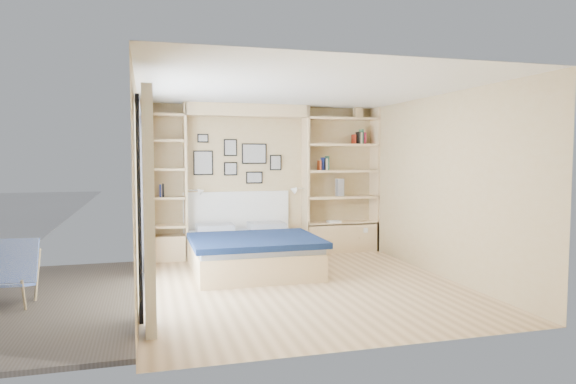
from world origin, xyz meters
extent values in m
plane|color=#D7B285|center=(0.00, 0.00, 0.00)|extent=(4.50, 4.50, 0.00)
plane|color=tan|center=(0.00, 2.25, 1.25)|extent=(4.00, 0.00, 4.00)
plane|color=tan|center=(0.00, -2.25, 1.25)|extent=(4.00, 0.00, 4.00)
plane|color=tan|center=(-2.00, 0.00, 1.25)|extent=(0.00, 4.50, 4.50)
plane|color=tan|center=(2.00, 0.00, 1.25)|extent=(0.00, 4.50, 4.50)
plane|color=white|center=(0.00, 0.00, 2.50)|extent=(4.50, 4.50, 0.00)
cube|color=beige|center=(-1.30, 2.08, 1.25)|extent=(0.04, 0.35, 2.50)
cube|color=beige|center=(0.70, 2.08, 1.25)|extent=(0.04, 0.35, 2.50)
cube|color=beige|center=(-0.30, 2.08, 2.40)|extent=(2.00, 0.35, 0.20)
cube|color=beige|center=(1.98, 2.08, 1.25)|extent=(0.04, 0.35, 2.50)
cube|color=beige|center=(-1.98, 2.08, 1.25)|extent=(0.04, 0.35, 2.50)
cube|color=beige|center=(1.35, 2.08, 0.25)|extent=(1.30, 0.35, 0.50)
cube|color=beige|center=(-1.65, 2.08, 0.20)|extent=(0.70, 0.35, 0.40)
cube|color=black|center=(-1.97, 0.00, 2.23)|extent=(0.04, 2.08, 0.06)
cube|color=black|center=(-1.97, 0.00, 0.03)|extent=(0.04, 2.08, 0.06)
cube|color=black|center=(-1.97, -1.02, 1.10)|extent=(0.04, 0.06, 2.20)
cube|color=black|center=(-1.97, 1.02, 1.10)|extent=(0.04, 0.06, 2.20)
cube|color=silver|center=(-1.98, 0.00, 1.12)|extent=(0.01, 2.00, 2.20)
cube|color=white|center=(-1.88, -1.30, 1.15)|extent=(0.10, 0.45, 2.30)
cube|color=white|center=(-1.88, 1.30, 1.15)|extent=(0.10, 0.45, 2.30)
cube|color=beige|center=(1.35, 2.08, 0.50)|extent=(1.30, 0.35, 0.04)
cube|color=beige|center=(1.35, 2.08, 0.95)|extent=(1.30, 0.35, 0.04)
cube|color=beige|center=(1.35, 2.08, 1.40)|extent=(1.30, 0.35, 0.04)
cube|color=beige|center=(1.35, 2.08, 1.85)|extent=(1.30, 0.35, 0.04)
cube|color=beige|center=(1.35, 2.08, 2.30)|extent=(1.30, 0.35, 0.04)
cube|color=beige|center=(-1.65, 2.08, 0.55)|extent=(0.70, 0.35, 0.04)
cube|color=beige|center=(-1.65, 2.08, 1.00)|extent=(0.70, 0.35, 0.04)
cube|color=beige|center=(-1.65, 2.08, 1.45)|extent=(0.70, 0.35, 0.04)
cube|color=beige|center=(-1.65, 2.08, 1.90)|extent=(0.70, 0.35, 0.04)
cube|color=beige|center=(-1.65, 2.08, 2.30)|extent=(0.70, 0.35, 0.04)
cube|color=beige|center=(-0.45, 1.10, 0.18)|extent=(1.67, 2.09, 0.37)
cube|color=#9FA4AE|center=(-0.45, 1.10, 0.42)|extent=(1.63, 2.05, 0.10)
cube|color=#0E1C3E|center=(-0.45, 0.74, 0.49)|extent=(1.77, 1.46, 0.08)
cube|color=#9FA4AE|center=(-0.87, 1.84, 0.53)|extent=(0.57, 0.42, 0.12)
cube|color=#9FA4AE|center=(-0.03, 1.84, 0.53)|extent=(0.57, 0.42, 0.12)
cube|color=white|center=(-0.45, 2.22, 0.72)|extent=(1.77, 0.04, 0.70)
cube|color=black|center=(-1.00, 2.23, 1.55)|extent=(0.32, 0.02, 0.40)
cube|color=gray|center=(-1.00, 2.21, 1.55)|extent=(0.28, 0.01, 0.36)
cube|color=black|center=(-0.55, 2.23, 1.80)|extent=(0.22, 0.02, 0.28)
cube|color=gray|center=(-0.55, 2.21, 1.80)|extent=(0.18, 0.01, 0.24)
cube|color=black|center=(-0.55, 2.23, 1.45)|extent=(0.22, 0.02, 0.22)
cube|color=gray|center=(-0.55, 2.21, 1.45)|extent=(0.18, 0.01, 0.18)
cube|color=black|center=(-0.15, 2.23, 1.70)|extent=(0.42, 0.02, 0.34)
cube|color=gray|center=(-0.15, 2.21, 1.70)|extent=(0.38, 0.01, 0.30)
cube|color=black|center=(-0.15, 2.23, 1.30)|extent=(0.28, 0.02, 0.20)
cube|color=gray|center=(-0.15, 2.21, 1.30)|extent=(0.24, 0.01, 0.16)
cube|color=black|center=(0.22, 2.23, 1.55)|extent=(0.20, 0.02, 0.26)
cube|color=gray|center=(0.22, 2.21, 1.55)|extent=(0.16, 0.01, 0.22)
cube|color=black|center=(-1.00, 2.23, 1.95)|extent=(0.18, 0.02, 0.14)
cube|color=gray|center=(-1.00, 2.21, 1.95)|extent=(0.14, 0.01, 0.10)
cylinder|color=silver|center=(-1.16, 2.00, 1.12)|extent=(0.20, 0.02, 0.02)
cone|color=white|center=(-1.06, 2.00, 1.10)|extent=(0.13, 0.12, 0.15)
cylinder|color=silver|center=(0.56, 2.00, 1.12)|extent=(0.20, 0.02, 0.02)
cone|color=white|center=(0.46, 2.00, 1.10)|extent=(0.13, 0.12, 0.15)
cube|color=#A8411B|center=(0.95, 2.07, 1.50)|extent=(0.02, 0.15, 0.17)
cube|color=navy|center=(1.01, 2.07, 1.53)|extent=(0.03, 0.15, 0.22)
cube|color=black|center=(1.02, 2.07, 1.52)|extent=(0.03, 0.15, 0.20)
cube|color=#BFB28C|center=(1.06, 2.07, 1.52)|extent=(0.04, 0.15, 0.20)
cube|color=#26593F|center=(1.09, 2.07, 1.54)|extent=(0.03, 0.15, 0.24)
cube|color=#A02816|center=(1.58, 2.07, 1.95)|extent=(0.02, 0.15, 0.16)
cube|color=black|center=(1.66, 2.07, 1.97)|extent=(0.03, 0.15, 0.21)
cube|color=#BFB28C|center=(1.69, 2.07, 1.97)|extent=(0.04, 0.15, 0.20)
cube|color=#26593F|center=(1.72, 2.07, 2.00)|extent=(0.03, 0.15, 0.25)
cube|color=maroon|center=(1.76, 2.07, 1.97)|extent=(0.03, 0.15, 0.20)
cube|color=navy|center=(-1.69, 2.07, 1.12)|extent=(0.02, 0.15, 0.19)
cube|color=black|center=(-1.65, 2.07, 1.12)|extent=(0.03, 0.15, 0.21)
cube|color=beige|center=(1.65, 2.07, 2.40)|extent=(0.13, 0.13, 0.15)
cone|color=beige|center=(1.65, 2.07, 2.51)|extent=(0.20, 0.20, 0.08)
cube|color=slate|center=(1.32, 2.07, 1.12)|extent=(0.12, 0.12, 0.30)
cube|color=white|center=(1.20, 2.02, 0.54)|extent=(0.22, 0.16, 0.03)
cylinder|color=tan|center=(-3.17, -0.35, 0.19)|extent=(0.04, 0.13, 0.37)
cylinder|color=tan|center=(-3.13, 0.16, 0.28)|extent=(0.05, 0.30, 0.60)
cube|color=#294CB8|center=(-3.36, -0.15, 0.26)|extent=(0.46, 0.54, 0.14)
cube|color=#294CB8|center=(-3.33, 0.20, 0.46)|extent=(0.43, 0.23, 0.49)
camera|label=1|loc=(-1.89, -6.22, 1.66)|focal=32.00mm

